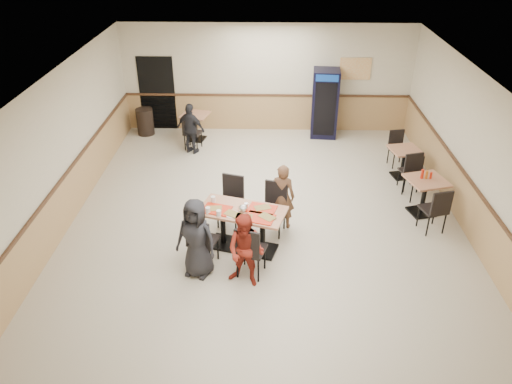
{
  "coord_description": "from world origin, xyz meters",
  "views": [
    {
      "loc": [
        0.02,
        -8.54,
        5.66
      ],
      "look_at": [
        -0.18,
        -0.5,
        1.03
      ],
      "focal_mm": 35.0,
      "sensor_mm": 36.0,
      "label": 1
    }
  ],
  "objects_px": {
    "lone_diner": "(191,129)",
    "side_table_far": "(404,158)",
    "main_table": "(242,223)",
    "diner_woman_right": "(246,251)",
    "diner_man_opposite": "(282,196)",
    "side_table_near": "(425,191)",
    "pepsi_cooler": "(325,103)",
    "trash_bin": "(145,122)",
    "back_table": "(196,123)",
    "diner_woman_left": "(196,238)"
  },
  "relations": [
    {
      "from": "lone_diner",
      "to": "side_table_far",
      "type": "relative_size",
      "value": 1.69
    },
    {
      "from": "main_table",
      "to": "diner_woman_right",
      "type": "xyz_separation_m",
      "value": [
        0.11,
        -1.02,
        0.12
      ]
    },
    {
      "from": "diner_man_opposite",
      "to": "side_table_near",
      "type": "relative_size",
      "value": 1.49
    },
    {
      "from": "pepsi_cooler",
      "to": "trash_bin",
      "type": "height_order",
      "value": "pepsi_cooler"
    },
    {
      "from": "back_table",
      "to": "lone_diner",
      "type": "bearing_deg",
      "value": -90.0
    },
    {
      "from": "main_table",
      "to": "side_table_far",
      "type": "bearing_deg",
      "value": 55.32
    },
    {
      "from": "diner_woman_right",
      "to": "trash_bin",
      "type": "xyz_separation_m",
      "value": [
        -3.12,
        6.4,
        -0.31
      ]
    },
    {
      "from": "main_table",
      "to": "side_table_near",
      "type": "xyz_separation_m",
      "value": [
        3.72,
        1.33,
        -0.03
      ]
    },
    {
      "from": "diner_man_opposite",
      "to": "back_table",
      "type": "distance_m",
      "value": 4.84
    },
    {
      "from": "lone_diner",
      "to": "back_table",
      "type": "xyz_separation_m",
      "value": [
        -0.0,
        0.85,
        -0.17
      ]
    },
    {
      "from": "pepsi_cooler",
      "to": "trash_bin",
      "type": "relative_size",
      "value": 2.51
    },
    {
      "from": "side_table_far",
      "to": "back_table",
      "type": "xyz_separation_m",
      "value": [
        -5.2,
        2.06,
        0.02
      ]
    },
    {
      "from": "side_table_far",
      "to": "back_table",
      "type": "distance_m",
      "value": 5.6
    },
    {
      "from": "diner_woman_right",
      "to": "lone_diner",
      "type": "xyz_separation_m",
      "value": [
        -1.64,
        5.21,
        -0.01
      ]
    },
    {
      "from": "lone_diner",
      "to": "main_table",
      "type": "bearing_deg",
      "value": 134.27
    },
    {
      "from": "main_table",
      "to": "back_table",
      "type": "distance_m",
      "value": 5.26
    },
    {
      "from": "diner_woman_right",
      "to": "side_table_far",
      "type": "xyz_separation_m",
      "value": [
        3.57,
        3.99,
        -0.2
      ]
    },
    {
      "from": "main_table",
      "to": "side_table_near",
      "type": "relative_size",
      "value": 1.87
    },
    {
      "from": "trash_bin",
      "to": "lone_diner",
      "type": "bearing_deg",
      "value": -38.98
    },
    {
      "from": "lone_diner",
      "to": "pepsi_cooler",
      "type": "relative_size",
      "value": 0.72
    },
    {
      "from": "main_table",
      "to": "diner_man_opposite",
      "type": "distance_m",
      "value": 1.08
    },
    {
      "from": "diner_man_opposite",
      "to": "side_table_far",
      "type": "bearing_deg",
      "value": -129.73
    },
    {
      "from": "diner_woman_right",
      "to": "pepsi_cooler",
      "type": "distance_m",
      "value": 6.73
    },
    {
      "from": "main_table",
      "to": "diner_woman_right",
      "type": "height_order",
      "value": "diner_woman_right"
    },
    {
      "from": "diner_woman_right",
      "to": "back_table",
      "type": "relative_size",
      "value": 1.61
    },
    {
      "from": "main_table",
      "to": "side_table_far",
      "type": "height_order",
      "value": "main_table"
    },
    {
      "from": "pepsi_cooler",
      "to": "trash_bin",
      "type": "xyz_separation_m",
      "value": [
        -5.02,
        -0.04,
        -0.56
      ]
    },
    {
      "from": "back_table",
      "to": "trash_bin",
      "type": "relative_size",
      "value": 1.13
    },
    {
      "from": "side_table_near",
      "to": "pepsi_cooler",
      "type": "xyz_separation_m",
      "value": [
        -1.7,
        4.09,
        0.4
      ]
    },
    {
      "from": "main_table",
      "to": "diner_woman_left",
      "type": "relative_size",
      "value": 1.16
    },
    {
      "from": "pepsi_cooler",
      "to": "trash_bin",
      "type": "distance_m",
      "value": 5.05
    },
    {
      "from": "diner_woman_left",
      "to": "lone_diner",
      "type": "bearing_deg",
      "value": 117.63
    },
    {
      "from": "diner_woman_left",
      "to": "trash_bin",
      "type": "distance_m",
      "value": 6.56
    },
    {
      "from": "main_table",
      "to": "side_table_far",
      "type": "relative_size",
      "value": 2.17
    },
    {
      "from": "main_table",
      "to": "back_table",
      "type": "relative_size",
      "value": 2.04
    },
    {
      "from": "diner_man_opposite",
      "to": "side_table_far",
      "type": "height_order",
      "value": "diner_man_opposite"
    },
    {
      "from": "side_table_near",
      "to": "side_table_far",
      "type": "bearing_deg",
      "value": 91.55
    },
    {
      "from": "diner_man_opposite",
      "to": "side_table_near",
      "type": "distance_m",
      "value": 3.02
    },
    {
      "from": "diner_woman_right",
      "to": "lone_diner",
      "type": "bearing_deg",
      "value": 128.34
    },
    {
      "from": "main_table",
      "to": "back_table",
      "type": "bearing_deg",
      "value": 123.28
    },
    {
      "from": "pepsi_cooler",
      "to": "diner_woman_right",
      "type": "bearing_deg",
      "value": -102.03
    },
    {
      "from": "pepsi_cooler",
      "to": "lone_diner",
      "type": "bearing_deg",
      "value": -156.25
    },
    {
      "from": "back_table",
      "to": "trash_bin",
      "type": "xyz_separation_m",
      "value": [
        -1.48,
        0.35,
        -0.13
      ]
    },
    {
      "from": "side_table_far",
      "to": "diner_man_opposite",
      "type": "bearing_deg",
      "value": -143.06
    },
    {
      "from": "main_table",
      "to": "side_table_near",
      "type": "bearing_deg",
      "value": 36.06
    },
    {
      "from": "diner_man_opposite",
      "to": "back_table",
      "type": "xyz_separation_m",
      "value": [
        -2.28,
        4.26,
        -0.19
      ]
    },
    {
      "from": "diner_woman_left",
      "to": "diner_man_opposite",
      "type": "height_order",
      "value": "diner_woman_left"
    },
    {
      "from": "diner_man_opposite",
      "to": "pepsi_cooler",
      "type": "height_order",
      "value": "pepsi_cooler"
    },
    {
      "from": "lone_diner",
      "to": "pepsi_cooler",
      "type": "distance_m",
      "value": 3.76
    },
    {
      "from": "main_table",
      "to": "diner_man_opposite",
      "type": "bearing_deg",
      "value": 62.1
    }
  ]
}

